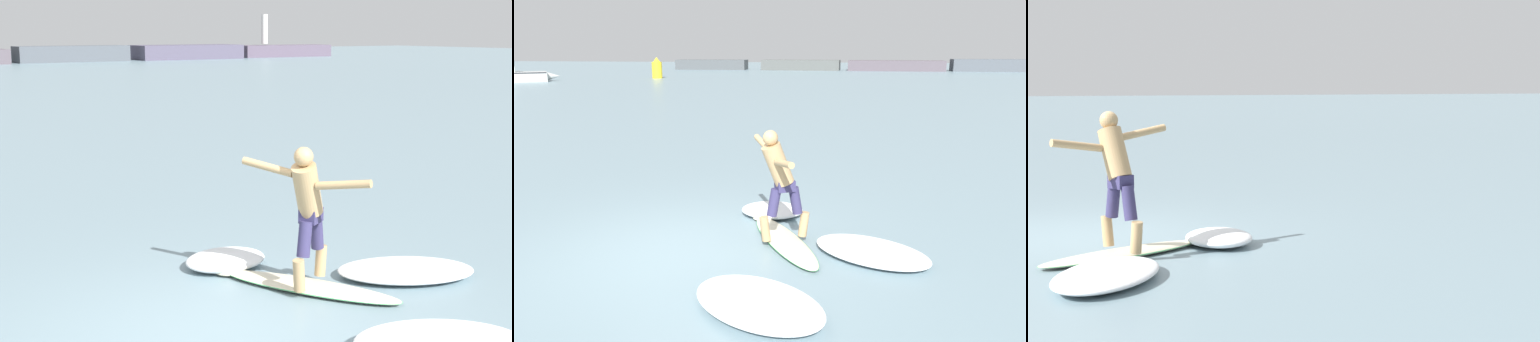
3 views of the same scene
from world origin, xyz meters
TOP-DOWN VIEW (x-y plane):
  - ground_plane at (0.00, 0.00)m, footprint 200.00×200.00m
  - rock_jetty_breakwater at (16.08, 62.00)m, footprint 72.51×4.94m
  - surfboard at (1.42, 0.59)m, footprint 1.51×2.27m
  - surfer at (1.37, 0.51)m, footprint 0.95×1.41m
  - channel_marker_buoy at (-16.69, 40.57)m, footprint 0.97×0.97m
  - wave_foam_at_tail at (1.44, -1.46)m, footprint 1.94×1.72m
  - wave_foam_at_nose at (2.70, 0.27)m, footprint 1.94×1.64m
  - wave_foam_beside at (1.05, 1.80)m, footprint 1.08×0.86m

SIDE VIEW (x-z plane):
  - ground_plane at x=0.00m, z-range 0.00..0.00m
  - surfboard at x=1.42m, z-range -0.07..0.16m
  - wave_foam_at_nose at x=2.70m, z-range 0.00..0.17m
  - wave_foam_beside at x=1.05m, z-range 0.00..0.20m
  - wave_foam_at_tail at x=1.44m, z-range 0.00..0.23m
  - rock_jetty_breakwater at x=16.08m, z-range -1.67..3.07m
  - channel_marker_buoy at x=-16.69m, z-range -0.10..1.91m
  - surfer at x=1.37m, z-range 0.23..1.86m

